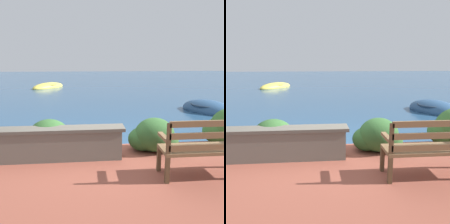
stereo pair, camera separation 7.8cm
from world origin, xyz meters
The scene contains 7 objects.
ground_plane centered at (0.00, 0.00, 0.00)m, with size 80.00×80.00×0.00m.
park_bench centered at (1.48, -1.63, 0.70)m, with size 1.41×0.48×0.93m.
stone_wall centered at (-0.91, -0.71, 0.52)m, with size 2.49×0.39×0.59m.
hedge_clump_left centered at (-1.06, -0.40, 0.51)m, with size 0.98×0.71×0.67m.
hedge_clump_centre centered at (0.97, -0.46, 0.51)m, with size 0.98×0.70×0.66m.
rowboat_nearest centered at (4.39, 4.12, 0.07)m, with size 2.11×2.62×0.79m.
rowboat_mid centered at (-3.07, 13.49, 0.06)m, with size 2.55×3.10×0.67m.
Camera 1 is at (-0.32, -5.03, 1.98)m, focal length 40.00 mm.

